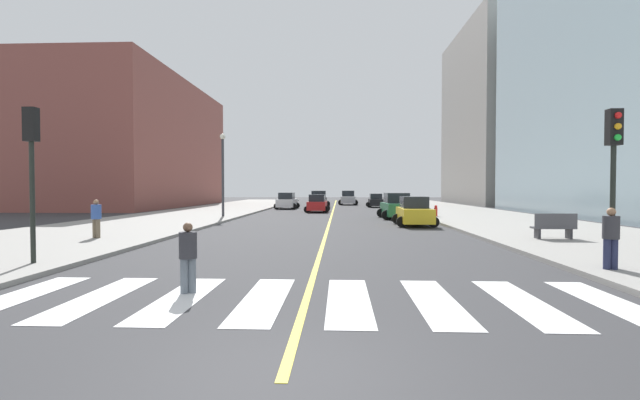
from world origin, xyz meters
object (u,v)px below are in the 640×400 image
object	(u,v)px
car_yellow_seventh	(414,212)
fire_hydrant	(436,211)
car_green_sixth	(397,207)
pedestrian_walking_west	(96,217)
car_red_nearest	(317,204)
car_white_fourth	(287,201)
traffic_light_far_corner	(32,154)
street_lamp	(223,167)
park_bench	(554,227)
car_black_fifth	(376,201)
pedestrian_crossing	(188,254)
car_silver_second	(348,198)
car_gray_third	(319,199)
pedestrian_waiting_east	(611,235)
traffic_light_near_corner	(614,156)

from	to	relation	value
car_yellow_seventh	fire_hydrant	distance (m)	7.39
car_green_sixth	pedestrian_walking_west	bearing A→B (deg)	42.66
car_red_nearest	car_white_fourth	xyz separation A→B (m)	(-3.82, 6.69, 0.05)
traffic_light_far_corner	street_lamp	xyz separation A→B (m)	(-0.14, 21.70, 0.65)
car_red_nearest	park_bench	distance (m)	26.35
car_black_fifth	pedestrian_crossing	bearing A→B (deg)	79.99
car_silver_second	car_green_sixth	xyz separation A→B (m)	(3.25, -28.16, -0.01)
car_white_fourth	park_bench	world-z (taller)	car_white_fourth
car_white_fourth	street_lamp	bearing A→B (deg)	-98.87
car_white_fourth	car_black_fifth	world-z (taller)	car_white_fourth
car_gray_third	traffic_light_far_corner	xyz separation A→B (m)	(-6.47, -42.34, 2.44)
car_red_nearest	pedestrian_crossing	distance (m)	33.60
car_black_fifth	pedestrian_waiting_east	bearing A→B (deg)	93.86
car_yellow_seventh	traffic_light_near_corner	bearing A→B (deg)	101.18
car_gray_third	traffic_light_near_corner	distance (m)	43.68
car_black_fifth	pedestrian_waiting_east	world-z (taller)	pedestrian_waiting_east
car_silver_second	pedestrian_waiting_east	bearing A→B (deg)	98.56
traffic_light_far_corner	car_yellow_seventh	bearing A→B (deg)	48.08
car_gray_third	traffic_light_far_corner	distance (m)	42.90
car_gray_third	street_lamp	size ratio (longest dim) A/B	0.71
car_gray_third	traffic_light_far_corner	world-z (taller)	traffic_light_far_corner
car_red_nearest	car_white_fourth	distance (m)	7.71
car_yellow_seventh	pedestrian_crossing	bearing A→B (deg)	66.70
traffic_light_near_corner	pedestrian_walking_west	distance (m)	19.68
car_yellow_seventh	pedestrian_waiting_east	world-z (taller)	same
car_black_fifth	pedestrian_crossing	distance (m)	45.80
car_green_sixth	park_bench	bearing A→B (deg)	106.05
car_red_nearest	pedestrian_waiting_east	world-z (taller)	pedestrian_waiting_east
car_green_sixth	pedestrian_crossing	bearing A→B (deg)	69.92
car_gray_third	street_lamp	bearing A→B (deg)	-109.14
car_silver_second	street_lamp	distance (m)	30.30
traffic_light_near_corner	traffic_light_far_corner	distance (m)	16.69
traffic_light_far_corner	car_red_nearest	bearing A→B (deg)	77.36
traffic_light_near_corner	car_silver_second	bearing A→B (deg)	-82.72
car_black_fifth	car_silver_second	bearing A→B (deg)	-67.05
car_white_fourth	car_green_sixth	world-z (taller)	car_green_sixth
car_gray_third	car_black_fifth	distance (m)	7.13
car_white_fourth	pedestrian_crossing	world-z (taller)	car_white_fourth
car_red_nearest	pedestrian_walking_west	bearing A→B (deg)	-108.25
park_bench	car_yellow_seventh	bearing A→B (deg)	29.47
street_lamp	car_green_sixth	bearing A→B (deg)	0.47
car_gray_third	park_bench	distance (m)	37.31
car_gray_third	car_yellow_seventh	bearing A→B (deg)	-76.14
car_yellow_seventh	traffic_light_far_corner	bearing A→B (deg)	48.75
car_yellow_seventh	pedestrian_waiting_east	xyz separation A→B (m)	(2.69, -15.68, 0.22)
car_green_sixth	traffic_light_near_corner	distance (m)	22.23
car_black_fifth	street_lamp	bearing A→B (deg)	56.14
car_black_fifth	street_lamp	distance (m)	24.89
car_green_sixth	traffic_light_near_corner	bearing A→B (deg)	95.73
car_silver_second	traffic_light_far_corner	bearing A→B (deg)	79.87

